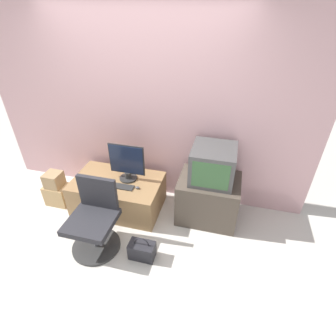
# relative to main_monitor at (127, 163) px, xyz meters

# --- Properties ---
(ground_plane) EXTENTS (12.00, 12.00, 0.00)m
(ground_plane) POSITION_rel_main_monitor_xyz_m (0.13, -0.91, -0.69)
(ground_plane) COLOR beige
(wall_back) EXTENTS (4.40, 0.05, 2.60)m
(wall_back) POSITION_rel_main_monitor_xyz_m (0.13, 0.41, 0.61)
(wall_back) COLOR #CC9EA3
(wall_back) RESTS_ON ground_plane
(desk) EXTENTS (1.18, 0.73, 0.45)m
(desk) POSITION_rel_main_monitor_xyz_m (-0.14, -0.08, -0.47)
(desk) COLOR #937047
(desk) RESTS_ON ground_plane
(side_stand) EXTENTS (0.76, 0.60, 0.60)m
(side_stand) POSITION_rel_main_monitor_xyz_m (1.08, 0.04, -0.39)
(side_stand) COLOR #4C4238
(side_stand) RESTS_ON ground_plane
(main_monitor) EXTENTS (0.48, 0.23, 0.51)m
(main_monitor) POSITION_rel_main_monitor_xyz_m (0.00, 0.00, 0.00)
(main_monitor) COLOR #2D2D2D
(main_monitor) RESTS_ON desk
(keyboard) EXTENTS (0.36, 0.11, 0.01)m
(keyboard) POSITION_rel_main_monitor_xyz_m (-0.03, -0.20, -0.24)
(keyboard) COLOR #2D2D2D
(keyboard) RESTS_ON desk
(mouse) EXTENTS (0.06, 0.04, 0.03)m
(mouse) POSITION_rel_main_monitor_xyz_m (0.20, -0.18, -0.23)
(mouse) COLOR #4C4C51
(mouse) RESTS_ON desk
(crt_tv) EXTENTS (0.52, 0.53, 0.43)m
(crt_tv) POSITION_rel_main_monitor_xyz_m (1.09, 0.06, 0.12)
(crt_tv) COLOR #474747
(crt_tv) RESTS_ON side_stand
(office_chair) EXTENTS (0.56, 0.56, 0.86)m
(office_chair) POSITION_rel_main_monitor_xyz_m (-0.11, -0.77, -0.33)
(office_chair) COLOR #333333
(office_chair) RESTS_ON ground_plane
(cardboard_box_lower) EXTENTS (0.32, 0.24, 0.30)m
(cardboard_box_lower) POSITION_rel_main_monitor_xyz_m (-1.01, -0.23, -0.54)
(cardboard_box_lower) COLOR tan
(cardboard_box_lower) RESTS_ON ground_plane
(cardboard_box_upper) EXTENTS (0.22, 0.22, 0.21)m
(cardboard_box_upper) POSITION_rel_main_monitor_xyz_m (-1.01, -0.23, -0.29)
(cardboard_box_upper) COLOR #A3845B
(cardboard_box_upper) RESTS_ON cardboard_box_lower
(handbag) EXTENTS (0.29, 0.17, 0.31)m
(handbag) POSITION_rel_main_monitor_xyz_m (0.46, -0.82, -0.59)
(handbag) COLOR #232328
(handbag) RESTS_ON ground_plane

